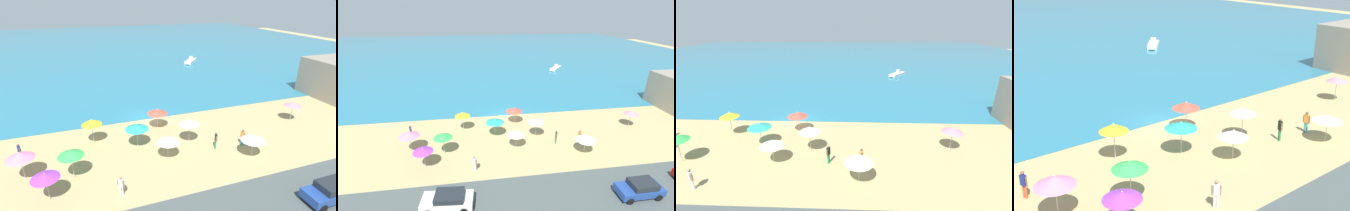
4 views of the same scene
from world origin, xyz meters
TOP-DOWN VIEW (x-y plane):
  - ground_plane at (0.00, 0.00)m, footprint 160.00×160.00m
  - sea at (0.00, 55.00)m, footprint 150.00×110.00m
  - coastal_road at (0.00, -18.00)m, footprint 80.00×8.00m
  - beach_umbrella_0 at (2.89, -6.69)m, footprint 2.03×2.03m
  - beach_umbrella_1 at (-0.10, -8.70)m, footprint 2.09×2.09m
  - beach_umbrella_2 at (-2.33, -5.78)m, footprint 2.34×2.34m
  - beach_umbrella_3 at (-10.23, -11.03)m, footprint 2.05×2.05m
  - beach_umbrella_4 at (-8.46, -8.91)m, footprint 2.10×2.10m
  - beach_umbrella_5 at (-12.32, -7.74)m, footprint 2.23×2.23m
  - beach_umbrella_6 at (-6.47, -3.67)m, footprint 2.04×2.04m
  - beach_umbrella_7 at (7.49, -10.97)m, footprint 2.24×2.24m
  - beach_umbrella_8 at (0.75, -2.54)m, footprint 2.26×2.26m
  - beach_umbrella_9 at (16.61, -5.97)m, footprint 1.97×1.97m
  - bather_0 at (4.87, -8.72)m, footprint 0.34×0.53m
  - bather_1 at (-13.05, -4.70)m, footprint 0.34×0.53m
  - bather_2 at (7.75, -9.01)m, footprint 0.28×0.56m
  - bather_3 at (-5.07, -12.35)m, footprint 0.49×0.38m
  - parked_car_0 at (-7.34, -16.68)m, footprint 4.36×2.21m
  - parked_car_1 at (9.30, -17.84)m, footprint 3.95×1.83m
  - skiff_nearshore at (17.20, 25.70)m, footprint 4.37×4.94m

SIDE VIEW (x-z plane):
  - ground_plane at x=0.00m, z-range 0.00..0.00m
  - sea at x=0.00m, z-range 0.00..0.05m
  - coastal_road at x=0.00m, z-range 0.00..0.06m
  - skiff_nearshore at x=17.20m, z-range -0.25..1.04m
  - parked_car_0 at x=-7.34m, z-range 0.11..1.51m
  - parked_car_1 at x=9.30m, z-range 0.10..1.61m
  - bather_3 at x=-5.07m, z-range 0.11..1.85m
  - bather_1 at x=-13.05m, z-range 0.11..1.85m
  - bather_2 at x=7.75m, z-range 0.11..1.86m
  - bather_0 at x=4.87m, z-range 0.12..1.95m
  - beach_umbrella_7 at x=7.49m, z-range 0.80..2.99m
  - beach_umbrella_1 at x=-0.10m, z-range 0.79..3.02m
  - beach_umbrella_8 at x=0.75m, z-range 0.86..3.23m
  - beach_umbrella_3 at x=-10.23m, z-range 0.92..3.31m
  - beach_umbrella_9 at x=16.61m, z-range 0.91..3.35m
  - beach_umbrella_2 at x=-2.33m, z-range 0.93..3.38m
  - beach_umbrella_5 at x=-12.32m, z-range 0.94..3.50m
  - beach_umbrella_0 at x=2.89m, z-range 0.98..3.60m
  - beach_umbrella_4 at x=-8.46m, z-range 1.02..3.70m
  - beach_umbrella_6 at x=-6.47m, z-range 1.02..3.72m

